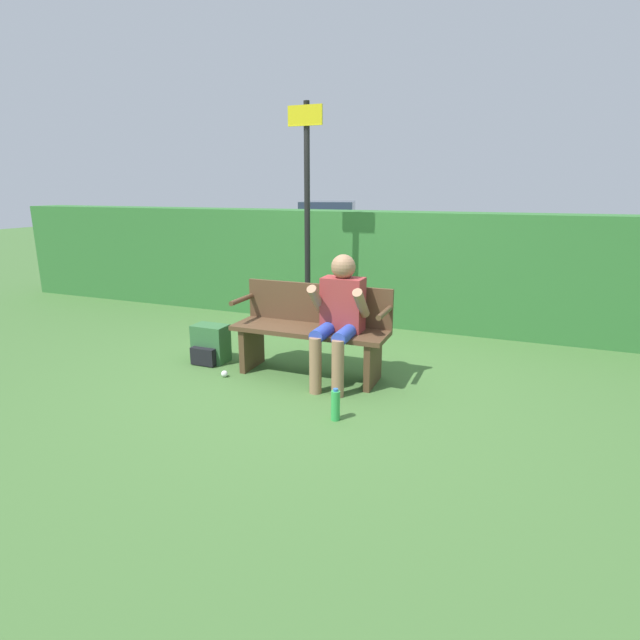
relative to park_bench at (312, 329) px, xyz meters
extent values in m
plane|color=#426B33|center=(0.00, -0.06, -0.46)|extent=(40.00, 40.00, 0.00)
cube|color=#337033|center=(0.00, 2.21, 0.29)|extent=(12.00, 0.58, 1.49)
cube|color=#513823|center=(0.00, -0.06, 0.00)|extent=(1.52, 0.46, 0.05)
cube|color=#513823|center=(0.00, 0.16, 0.22)|extent=(1.52, 0.04, 0.39)
cube|color=#513823|center=(-0.64, -0.06, -0.24)|extent=(0.06, 0.42, 0.44)
cube|color=#513823|center=(0.64, -0.06, -0.24)|extent=(0.06, 0.42, 0.44)
cylinder|color=#513823|center=(-0.73, -0.06, 0.25)|extent=(0.05, 0.42, 0.05)
cylinder|color=#513823|center=(0.73, -0.06, 0.25)|extent=(0.05, 0.42, 0.05)
cube|color=#993333|center=(0.32, -0.01, 0.28)|extent=(0.38, 0.22, 0.50)
sphere|color=#997051|center=(0.32, -0.01, 0.63)|extent=(0.23, 0.23, 0.23)
cylinder|color=#2D47B7|center=(0.22, -0.22, 0.06)|extent=(0.13, 0.42, 0.13)
cylinder|color=#2D47B7|center=(0.43, -0.22, 0.06)|extent=(0.13, 0.42, 0.13)
cylinder|color=#997051|center=(0.22, -0.43, -0.20)|extent=(0.11, 0.11, 0.52)
cylinder|color=#997051|center=(0.43, -0.43, -0.20)|extent=(0.11, 0.11, 0.52)
cylinder|color=#997051|center=(0.11, -0.14, 0.33)|extent=(0.09, 0.31, 0.31)
cylinder|color=#997051|center=(0.54, -0.14, 0.33)|extent=(0.09, 0.31, 0.31)
cube|color=#336638|center=(-1.13, -0.05, -0.26)|extent=(0.36, 0.23, 0.40)
cube|color=black|center=(-1.13, -0.21, -0.36)|extent=(0.27, 0.08, 0.18)
cylinder|color=green|center=(0.57, -0.88, -0.34)|extent=(0.07, 0.07, 0.25)
cylinder|color=#2D66B2|center=(0.57, -0.88, -0.20)|extent=(0.04, 0.04, 0.02)
cylinder|color=black|center=(-0.61, 1.32, 0.92)|extent=(0.07, 0.07, 2.75)
cube|color=yellow|center=(-0.61, 1.28, 2.13)|extent=(0.42, 0.02, 0.22)
cube|color=#2D4784|center=(-3.82, 10.45, 0.08)|extent=(2.90, 4.67, 0.70)
cube|color=#333D4C|center=(-3.82, 10.45, 0.69)|extent=(2.09, 2.43, 0.50)
cylinder|color=black|center=(-5.01, 11.51, -0.13)|extent=(0.35, 0.68, 0.65)
cylinder|color=black|center=(-3.36, 11.97, -0.13)|extent=(0.35, 0.68, 0.65)
cylinder|color=black|center=(-4.29, 8.92, -0.13)|extent=(0.35, 0.68, 0.65)
cylinder|color=black|center=(-2.63, 9.38, -0.13)|extent=(0.35, 0.68, 0.65)
sphere|color=silver|center=(-0.76, -0.41, -0.43)|extent=(0.06, 0.06, 0.06)
camera|label=1|loc=(1.81, -4.30, 1.33)|focal=28.00mm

